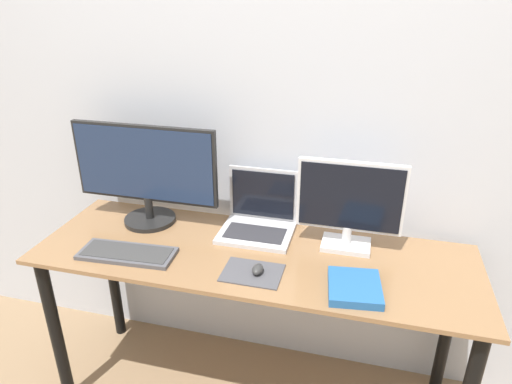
{
  "coord_description": "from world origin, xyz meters",
  "views": [
    {
      "loc": [
        0.4,
        -1.21,
        1.74
      ],
      "look_at": [
        -0.01,
        0.36,
        1.0
      ],
      "focal_mm": 32.0,
      "sensor_mm": 36.0,
      "label": 1
    }
  ],
  "objects_px": {
    "keyboard": "(127,253)",
    "monitor_right": "(350,204)",
    "mouse": "(258,269)",
    "laptop": "(259,217)",
    "monitor_left": "(145,172)",
    "book": "(355,287)"
  },
  "relations": [
    {
      "from": "keyboard",
      "to": "monitor_right",
      "type": "bearing_deg",
      "value": 19.0
    },
    {
      "from": "keyboard",
      "to": "mouse",
      "type": "relative_size",
      "value": 6.01
    },
    {
      "from": "laptop",
      "to": "keyboard",
      "type": "bearing_deg",
      "value": -143.48
    },
    {
      "from": "monitor_left",
      "to": "mouse",
      "type": "height_order",
      "value": "monitor_left"
    },
    {
      "from": "mouse",
      "to": "book",
      "type": "bearing_deg",
      "value": -2.33
    },
    {
      "from": "laptop",
      "to": "mouse",
      "type": "distance_m",
      "value": 0.34
    },
    {
      "from": "keyboard",
      "to": "book",
      "type": "bearing_deg",
      "value": -0.64
    },
    {
      "from": "laptop",
      "to": "monitor_left",
      "type": "bearing_deg",
      "value": -174.35
    },
    {
      "from": "monitor_right",
      "to": "mouse",
      "type": "distance_m",
      "value": 0.44
    },
    {
      "from": "laptop",
      "to": "keyboard",
      "type": "relative_size",
      "value": 0.79
    },
    {
      "from": "monitor_left",
      "to": "laptop",
      "type": "bearing_deg",
      "value": 5.65
    },
    {
      "from": "book",
      "to": "laptop",
      "type": "bearing_deg",
      "value": 141.32
    },
    {
      "from": "mouse",
      "to": "book",
      "type": "relative_size",
      "value": 0.29
    },
    {
      "from": "laptop",
      "to": "keyboard",
      "type": "xyz_separation_m",
      "value": [
        -0.45,
        -0.33,
        -0.05
      ]
    },
    {
      "from": "monitor_left",
      "to": "book",
      "type": "bearing_deg",
      "value": -17.73
    },
    {
      "from": "monitor_left",
      "to": "book",
      "type": "height_order",
      "value": "monitor_left"
    },
    {
      "from": "monitor_left",
      "to": "laptop",
      "type": "distance_m",
      "value": 0.52
    },
    {
      "from": "laptop",
      "to": "keyboard",
      "type": "distance_m",
      "value": 0.56
    },
    {
      "from": "monitor_right",
      "to": "laptop",
      "type": "relative_size",
      "value": 1.36
    },
    {
      "from": "laptop",
      "to": "book",
      "type": "relative_size",
      "value": 1.36
    },
    {
      "from": "monitor_right",
      "to": "mouse",
      "type": "relative_size",
      "value": 6.47
    },
    {
      "from": "laptop",
      "to": "mouse",
      "type": "height_order",
      "value": "laptop"
    }
  ]
}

